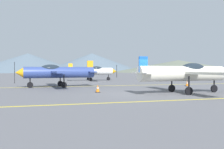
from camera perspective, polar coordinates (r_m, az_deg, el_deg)
name	(u,v)px	position (r m, az deg, el deg)	size (l,w,h in m)	color
ground_plane	(137,94)	(17.22, 6.09, -4.74)	(400.00, 400.00, 0.00)	slate
apron_line_near	(162,101)	(13.69, 12.04, -6.30)	(80.00, 0.16, 0.01)	yellow
apron_line_far	(108,86)	(25.47, -1.01, -2.76)	(80.00, 0.16, 0.01)	yellow
airplane_near	(186,73)	(18.38, 17.58, 0.37)	(7.84, 9.04, 2.72)	silver
airplane_mid	(57,72)	(24.19, -13.31, 0.60)	(7.92, 9.09, 2.72)	#33478C
airplane_far	(93,71)	(37.30, -4.76, 0.86)	(7.87, 9.07, 2.72)	white
car_sedan	(157,74)	(43.52, 10.97, 0.00)	(3.85, 4.59, 1.62)	white
traffic_cone_front	(187,84)	(26.08, 17.85, -2.11)	(0.36, 0.36, 0.59)	black
traffic_cone_side	(98,89)	(18.29, -3.50, -3.47)	(0.36, 0.36, 0.59)	black
hill_centerleft	(28,63)	(147.04, -19.84, 2.70)	(65.33, 65.33, 11.21)	slate
hill_centerright	(92,62)	(172.81, -4.92, 2.94)	(73.28, 73.28, 13.59)	slate
hill_right	(178,66)	(147.13, 15.86, 1.96)	(81.14, 81.14, 7.32)	slate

